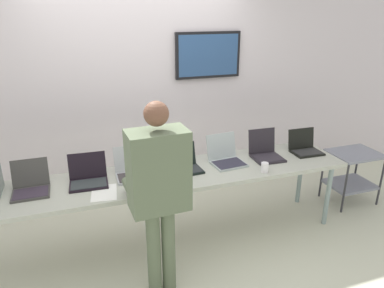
{
  "coord_description": "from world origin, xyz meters",
  "views": [
    {
      "loc": [
        -0.77,
        -2.97,
        2.22
      ],
      "look_at": [
        0.24,
        -0.03,
        1.03
      ],
      "focal_mm": 33.6,
      "sensor_mm": 36.0,
      "label": 1
    }
  ],
  "objects_px": {
    "laptop_station_1": "(88,177)",
    "storage_cart": "(352,169)",
    "coffee_mug": "(265,167)",
    "laptop_station_4": "(226,157)",
    "laptop_station_6": "(305,147)",
    "person": "(159,185)",
    "laptop_station_2": "(135,169)",
    "laptop_station_3": "(183,164)",
    "laptop_station_5": "(265,152)",
    "workbench": "(167,179)",
    "laptop_station_0": "(31,185)"
  },
  "relations": [
    {
      "from": "laptop_station_2",
      "to": "laptop_station_5",
      "type": "bearing_deg",
      "value": -0.69
    },
    {
      "from": "laptop_station_3",
      "to": "laptop_station_5",
      "type": "xyz_separation_m",
      "value": [
        0.91,
        0.02,
        0.01
      ]
    },
    {
      "from": "workbench",
      "to": "laptop_station_1",
      "type": "relative_size",
      "value": 10.41
    },
    {
      "from": "laptop_station_4",
      "to": "laptop_station_5",
      "type": "bearing_deg",
      "value": -1.06
    },
    {
      "from": "laptop_station_6",
      "to": "laptop_station_0",
      "type": "bearing_deg",
      "value": 179.99
    },
    {
      "from": "laptop_station_1",
      "to": "workbench",
      "type": "bearing_deg",
      "value": -5.29
    },
    {
      "from": "laptop_station_1",
      "to": "laptop_station_0",
      "type": "bearing_deg",
      "value": -179.23
    },
    {
      "from": "laptop_station_3",
      "to": "storage_cart",
      "type": "bearing_deg",
      "value": 0.68
    },
    {
      "from": "laptop_station_0",
      "to": "laptop_station_4",
      "type": "relative_size",
      "value": 0.91
    },
    {
      "from": "laptop_station_3",
      "to": "laptop_station_5",
      "type": "distance_m",
      "value": 0.91
    },
    {
      "from": "laptop_station_4",
      "to": "laptop_station_6",
      "type": "height_order",
      "value": "laptop_station_4"
    },
    {
      "from": "laptop_station_0",
      "to": "laptop_station_1",
      "type": "bearing_deg",
      "value": 0.77
    },
    {
      "from": "laptop_station_3",
      "to": "storage_cart",
      "type": "xyz_separation_m",
      "value": [
        2.12,
        0.03,
        -0.38
      ]
    },
    {
      "from": "storage_cart",
      "to": "laptop_station_4",
      "type": "bearing_deg",
      "value": 180.0
    },
    {
      "from": "laptop_station_6",
      "to": "coffee_mug",
      "type": "xyz_separation_m",
      "value": [
        -0.67,
        -0.31,
        -0.01
      ]
    },
    {
      "from": "person",
      "to": "coffee_mug",
      "type": "distance_m",
      "value": 1.2
    },
    {
      "from": "laptop_station_3",
      "to": "coffee_mug",
      "type": "distance_m",
      "value": 0.78
    },
    {
      "from": "laptop_station_1",
      "to": "coffee_mug",
      "type": "relative_size",
      "value": 3.69
    },
    {
      "from": "laptop_station_1",
      "to": "coffee_mug",
      "type": "bearing_deg",
      "value": -11.09
    },
    {
      "from": "laptop_station_1",
      "to": "storage_cart",
      "type": "relative_size",
      "value": 0.54
    },
    {
      "from": "laptop_station_6",
      "to": "storage_cart",
      "type": "xyz_separation_m",
      "value": [
        0.73,
        0.02,
        -0.38
      ]
    },
    {
      "from": "laptop_station_2",
      "to": "storage_cart",
      "type": "distance_m",
      "value": 2.61
    },
    {
      "from": "workbench",
      "to": "coffee_mug",
      "type": "distance_m",
      "value": 0.94
    },
    {
      "from": "laptop_station_2",
      "to": "storage_cart",
      "type": "bearing_deg",
      "value": -0.18
    },
    {
      "from": "laptop_station_6",
      "to": "person",
      "type": "bearing_deg",
      "value": -159.28
    },
    {
      "from": "laptop_station_5",
      "to": "laptop_station_4",
      "type": "bearing_deg",
      "value": 178.94
    },
    {
      "from": "laptop_station_3",
      "to": "person",
      "type": "relative_size",
      "value": 0.2
    },
    {
      "from": "laptop_station_0",
      "to": "laptop_station_6",
      "type": "relative_size",
      "value": 1.02
    },
    {
      "from": "workbench",
      "to": "laptop_station_3",
      "type": "xyz_separation_m",
      "value": [
        0.18,
        0.05,
        0.1
      ]
    },
    {
      "from": "laptop_station_0",
      "to": "laptop_station_6",
      "type": "xyz_separation_m",
      "value": [
        2.75,
        -0.0,
        -0.0
      ]
    },
    {
      "from": "laptop_station_0",
      "to": "person",
      "type": "distance_m",
      "value": 1.19
    },
    {
      "from": "laptop_station_2",
      "to": "laptop_station_5",
      "type": "relative_size",
      "value": 1.13
    },
    {
      "from": "laptop_station_2",
      "to": "storage_cart",
      "type": "relative_size",
      "value": 0.57
    },
    {
      "from": "laptop_station_0",
      "to": "laptop_station_3",
      "type": "bearing_deg",
      "value": -0.35
    },
    {
      "from": "laptop_station_1",
      "to": "laptop_station_4",
      "type": "height_order",
      "value": "laptop_station_4"
    },
    {
      "from": "laptop_station_2",
      "to": "person",
      "type": "bearing_deg",
      "value": -85.5
    },
    {
      "from": "laptop_station_2",
      "to": "laptop_station_4",
      "type": "distance_m",
      "value": 0.92
    },
    {
      "from": "laptop_station_2",
      "to": "laptop_station_3",
      "type": "xyz_separation_m",
      "value": [
        0.47,
        -0.03,
        -0.0
      ]
    },
    {
      "from": "laptop_station_0",
      "to": "laptop_station_3",
      "type": "xyz_separation_m",
      "value": [
        1.37,
        -0.01,
        -0.0
      ]
    },
    {
      "from": "workbench",
      "to": "laptop_station_0",
      "type": "bearing_deg",
      "value": 177.14
    },
    {
      "from": "laptop_station_5",
      "to": "coffee_mug",
      "type": "bearing_deg",
      "value": -120.76
    },
    {
      "from": "coffee_mug",
      "to": "laptop_station_1",
      "type": "bearing_deg",
      "value": 168.91
    },
    {
      "from": "laptop_station_4",
      "to": "laptop_station_3",
      "type": "bearing_deg",
      "value": -176.83
    },
    {
      "from": "laptop_station_2",
      "to": "person",
      "type": "relative_size",
      "value": 0.22
    },
    {
      "from": "laptop_station_0",
      "to": "laptop_station_6",
      "type": "height_order",
      "value": "laptop_station_0"
    },
    {
      "from": "coffee_mug",
      "to": "laptop_station_4",
      "type": "bearing_deg",
      "value": 128.69
    },
    {
      "from": "person",
      "to": "storage_cart",
      "type": "relative_size",
      "value": 2.56
    },
    {
      "from": "coffee_mug",
      "to": "storage_cart",
      "type": "relative_size",
      "value": 0.15
    },
    {
      "from": "workbench",
      "to": "laptop_station_3",
      "type": "relative_size",
      "value": 10.89
    },
    {
      "from": "laptop_station_1",
      "to": "laptop_station_5",
      "type": "bearing_deg",
      "value": 0.07
    }
  ]
}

